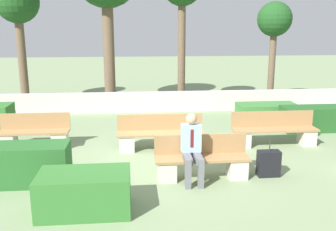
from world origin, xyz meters
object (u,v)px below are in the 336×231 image
object	(u,v)px
bench_back	(274,132)
person_seated_man	(192,145)
suitcase	(269,163)
tree_rightmost	(274,23)
bench_right_side	(34,136)
tree_leftmost	(17,6)
bench_left_side	(161,136)
bench_front	(202,162)

from	to	relation	value
bench_back	person_seated_man	distance (m)	3.21
suitcase	tree_rightmost	world-z (taller)	tree_rightmost
bench_right_side	tree_rightmost	distance (m)	9.67
person_seated_man	tree_leftmost	size ratio (longest dim) A/B	0.29
bench_right_side	bench_back	xyz separation A→B (m)	(5.99, -0.35, 0.02)
bench_left_side	person_seated_man	distance (m)	2.07
bench_back	person_seated_man	xyz separation A→B (m)	(-2.44, -2.04, 0.40)
bench_front	bench_back	distance (m)	2.92
bench_front	person_seated_man	size ratio (longest dim) A/B	1.40
bench_right_side	person_seated_man	bearing A→B (deg)	-39.55
tree_rightmost	bench_back	bearing A→B (deg)	-109.25
suitcase	tree_leftmost	xyz separation A→B (m)	(-6.84, 7.97, 3.41)
person_seated_man	suitcase	distance (m)	1.65
bench_front	bench_left_side	xyz separation A→B (m)	(-0.67, 1.85, 0.01)
bench_back	tree_rightmost	distance (m)	6.24
bench_front	tree_leftmost	bearing A→B (deg)	124.74
bench_left_side	suitcase	bearing A→B (deg)	-42.67
bench_left_side	bench_back	world-z (taller)	same
bench_front	tree_rightmost	xyz separation A→B (m)	(4.06, 7.20, 2.76)
bench_back	tree_leftmost	world-z (taller)	tree_leftmost
bench_back	tree_leftmost	bearing A→B (deg)	151.49
bench_back	suitcase	size ratio (longest dim) A/B	2.95
bench_left_side	suitcase	xyz separation A→B (m)	(2.02, -1.89, -0.07)
bench_left_side	bench_back	size ratio (longest dim) A/B	0.98
tree_leftmost	bench_front	bearing A→B (deg)	-55.26
bench_front	person_seated_man	world-z (taller)	person_seated_man
bench_left_side	bench_right_side	world-z (taller)	same
bench_front	suitcase	bearing A→B (deg)	-1.90
bench_right_side	suitcase	xyz separation A→B (m)	(5.12, -2.30, -0.05)
bench_back	suitcase	distance (m)	2.13
bench_left_side	bench_right_side	xyz separation A→B (m)	(-3.10, 0.41, -0.02)
bench_right_side	tree_rightmost	bearing A→B (deg)	26.69
suitcase	bench_right_side	bearing A→B (deg)	155.83
bench_left_side	tree_leftmost	world-z (taller)	tree_leftmost
bench_front	suitcase	distance (m)	1.35
bench_back	person_seated_man	size ratio (longest dim) A/B	1.62
bench_left_side	tree_rightmost	size ratio (longest dim) A/B	0.54
bench_back	person_seated_man	bearing A→B (deg)	-130.55
bench_left_side	suitcase	world-z (taller)	bench_left_side
person_seated_man	suitcase	world-z (taller)	person_seated_man
suitcase	tree_rightmost	xyz separation A→B (m)	(2.71, 7.24, 2.82)
bench_front	tree_rightmost	bearing A→B (deg)	60.58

